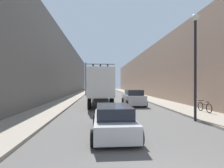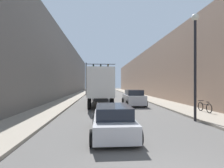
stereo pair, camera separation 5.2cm
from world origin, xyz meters
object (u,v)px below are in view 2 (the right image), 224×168
Objects in this scene: parked_bicycle at (205,107)px; traffic_signal_gantry at (94,72)px; street_lamp at (195,52)px; sedan_car at (113,120)px; semi_truck at (100,85)px; suv_car at (134,98)px.

traffic_signal_gantry is at bearing 111.01° from parked_bicycle.
street_lamp is at bearing -131.28° from parked_bicycle.
sedan_car is 2.43× the size of parked_bicycle.
traffic_signal_gantry is 26.42m from parked_bicycle.
semi_truck is 7.36× the size of parked_bicycle.
sedan_car is 11.04m from suv_car.
street_lamp reaches higher than parked_bicycle.
sedan_car is 1.00× the size of suv_car.
traffic_signal_gantry reaches higher than semi_truck.
traffic_signal_gantry is 27.76m from street_lamp.
semi_truck is at bearing 92.11° from sedan_car.
suv_car is at bearing 73.81° from sedan_car.
parked_bicycle is (7.53, 4.89, -0.11)m from sedan_car.
traffic_signal_gantry is at bearing 104.95° from street_lamp.
parked_bicycle is (2.18, 2.49, -3.78)m from street_lamp.
semi_truck is at bearing 141.51° from suv_car.
traffic_signal_gantry is (-4.89, 18.62, 4.06)m from suv_car.
street_lamp is at bearing -74.50° from suv_car.
semi_truck is 3.03× the size of sedan_car.
suv_car is 7.25m from parked_bicycle.
traffic_signal_gantry is at bearing 104.71° from suv_car.
semi_truck reaches higher than sedan_car.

